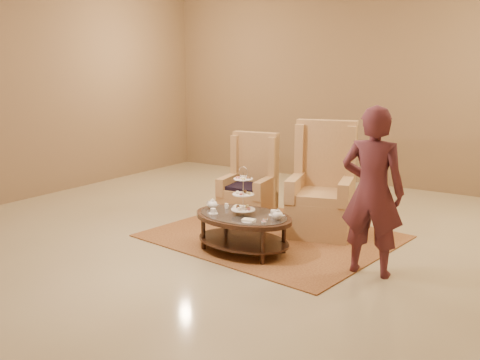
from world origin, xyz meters
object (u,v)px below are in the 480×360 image
Objects in this scene: tea_table at (243,221)px; armchair_left at (250,191)px; armchair_right at (322,196)px; person at (372,192)px.

tea_table is 1.03× the size of armchair_left.
armchair_left is (-0.62, 1.13, 0.04)m from tea_table.
armchair_right is 1.45m from person.
armchair_right is (0.43, 1.16, 0.11)m from tea_table.
tea_table is at bearing -125.48° from armchair_right.
tea_table is 1.50m from person.
tea_table is 1.29m from armchair_left.
armchair_left is 0.85× the size of armchair_right.
person is (2.02, -0.98, 0.45)m from armchair_left.
armchair_right is (1.04, 0.03, 0.07)m from armchair_left.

